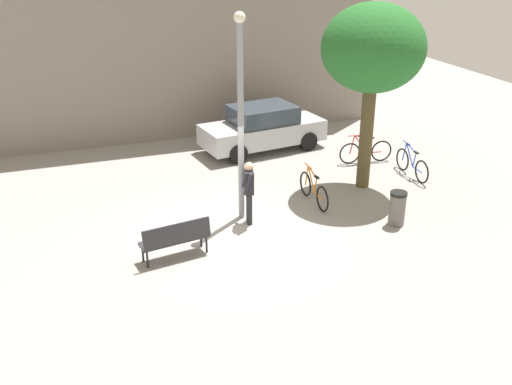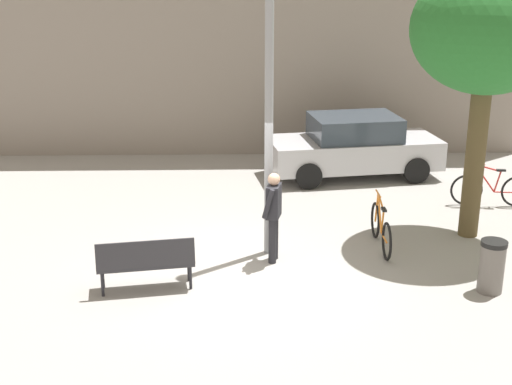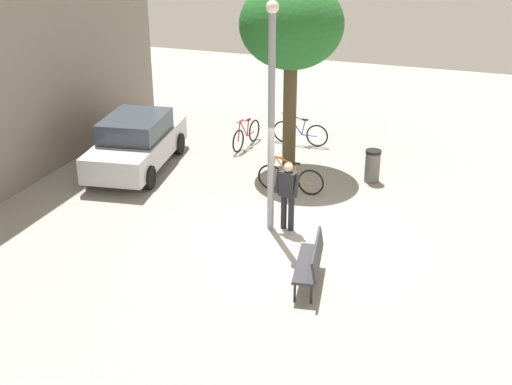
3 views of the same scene
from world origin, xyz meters
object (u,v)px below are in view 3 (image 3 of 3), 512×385
(trash_bin, at_px, (372,166))
(parked_car_silver, at_px, (137,142))
(plaza_tree, at_px, (291,26))
(bicycle_red, at_px, (246,135))
(person_by_lamppost, at_px, (288,191))
(bicycle_blue, at_px, (300,133))
(lamppost, at_px, (271,110))
(bicycle_orange, at_px, (290,179))
(park_bench, at_px, (312,260))

(trash_bin, bearing_deg, parked_car_silver, 101.10)
(plaza_tree, xyz_separation_m, bicycle_red, (1.03, 1.70, -3.60))
(person_by_lamppost, height_order, bicycle_blue, person_by_lamppost)
(plaza_tree, xyz_separation_m, bicycle_blue, (1.78, 0.18, -3.60))
(bicycle_blue, bearing_deg, bicycle_red, 116.50)
(lamppost, distance_m, parked_car_silver, 5.73)
(trash_bin, bearing_deg, plaza_tree, 80.68)
(parked_car_silver, relative_size, trash_bin, 4.89)
(bicycle_orange, distance_m, parked_car_silver, 4.64)
(lamppost, bearing_deg, park_bench, -143.15)
(bicycle_blue, distance_m, trash_bin, 3.47)
(park_bench, bearing_deg, person_by_lamppost, 28.46)
(lamppost, xyz_separation_m, plaza_tree, (4.02, 0.78, 1.09))
(bicycle_blue, bearing_deg, trash_bin, -129.27)
(bicycle_red, xyz_separation_m, parked_car_silver, (-2.72, 2.32, 0.39))
(parked_car_silver, bearing_deg, plaza_tree, -67.15)
(parked_car_silver, bearing_deg, person_by_lamppost, -113.51)
(bicycle_blue, xyz_separation_m, bicycle_red, (-0.76, 1.52, 0.00))
(park_bench, relative_size, trash_bin, 1.84)
(trash_bin, bearing_deg, person_by_lamppost, 159.21)
(lamppost, relative_size, bicycle_blue, 2.89)
(person_by_lamppost, xyz_separation_m, plaza_tree, (3.95, 1.17, 3.02))
(bicycle_orange, xyz_separation_m, bicycle_red, (2.90, 2.31, 0.00))
(person_by_lamppost, xyz_separation_m, trash_bin, (3.53, -1.34, -0.51))
(person_by_lamppost, height_order, bicycle_orange, person_by_lamppost)
(bicycle_blue, distance_m, parked_car_silver, 5.19)
(park_bench, height_order, bicycle_blue, bicycle_blue)
(bicycle_orange, relative_size, bicycle_red, 1.00)
(bicycle_orange, bearing_deg, trash_bin, -52.38)
(plaza_tree, xyz_separation_m, trash_bin, (-0.41, -2.51, -3.53))
(bicycle_blue, bearing_deg, park_bench, -162.33)
(park_bench, distance_m, bicycle_red, 8.19)
(park_bench, xyz_separation_m, bicycle_blue, (7.89, 2.51, -0.16))
(lamppost, height_order, trash_bin, lamppost)
(park_bench, distance_m, parked_car_silver, 7.73)
(plaza_tree, bearing_deg, lamppost, -169.07)
(lamppost, bearing_deg, plaza_tree, 10.93)
(lamppost, distance_m, person_by_lamppost, 1.97)
(trash_bin, bearing_deg, park_bench, 178.25)
(person_by_lamppost, bearing_deg, lamppost, 100.76)
(person_by_lamppost, xyz_separation_m, park_bench, (-2.16, -1.17, -0.42))
(bicycle_blue, bearing_deg, parked_car_silver, 132.17)
(lamppost, relative_size, parked_car_silver, 1.19)
(lamppost, xyz_separation_m, park_bench, (-2.08, -1.56, -2.34))
(lamppost, xyz_separation_m, bicycle_red, (5.05, 2.47, -2.51))
(bicycle_orange, height_order, parked_car_silver, parked_car_silver)
(trash_bin, bearing_deg, lamppost, 154.34)
(lamppost, bearing_deg, bicycle_red, 26.10)
(person_by_lamppost, height_order, plaza_tree, plaza_tree)
(park_bench, distance_m, bicycle_blue, 8.28)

